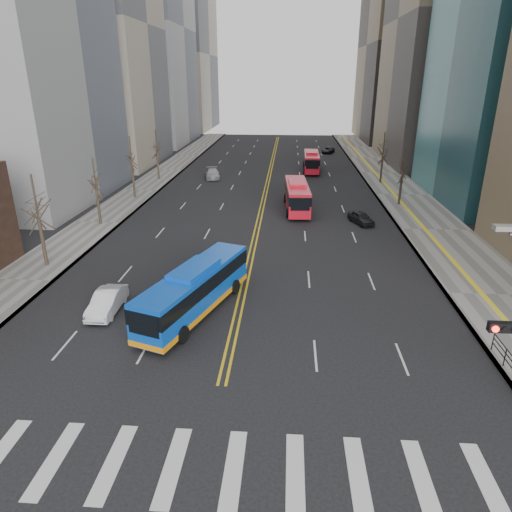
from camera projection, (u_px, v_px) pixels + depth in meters
The scene contains 14 objects.
ground at pixel (203, 468), 17.57m from camera, with size 220.00×220.00×0.00m, color black.
sidewalk_right at pixel (402, 195), 58.15m from camera, with size 7.00×130.00×0.15m, color slate.
sidewalk_left at pixel (141, 190), 60.43m from camera, with size 5.00×130.00×0.15m, color slate.
crosswalk at pixel (203, 467), 17.56m from camera, with size 26.70×4.00×0.01m.
centerline at pixel (269, 177), 68.64m from camera, with size 0.55×100.00×0.01m.
office_towers at pixel (275, 11), 72.44m from camera, with size 83.00×134.00×58.00m.
street_trees at pixel (193, 170), 48.35m from camera, with size 35.20×47.20×7.60m.
blue_bus at pixel (195, 289), 28.62m from camera, with size 5.65×10.91×3.16m.
red_bus_near at pixel (297, 194), 51.21m from camera, with size 3.00×10.26×3.25m.
red_bus_far at pixel (311, 160), 72.59m from camera, with size 2.62×9.82×3.14m.
car_white at pixel (107, 302), 29.05m from camera, with size 1.47×4.22×1.39m, color silver.
car_dark_mid at pixel (361, 218), 46.72m from camera, with size 1.48×3.69×1.26m, color black.
car_silver at pixel (212, 174), 67.81m from camera, with size 1.95×4.80×1.39m, color #AAAAAF.
car_dark_far at pixel (328, 150), 90.65m from camera, with size 1.87×4.05×1.12m, color black.
Camera 1 is at (3.00, -13.19, 14.01)m, focal length 32.00 mm.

